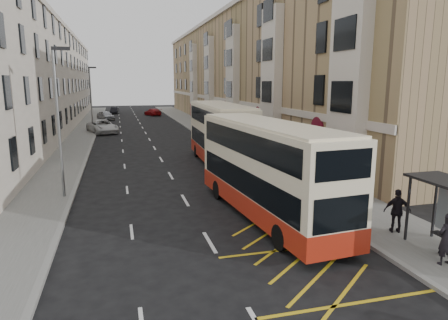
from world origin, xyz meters
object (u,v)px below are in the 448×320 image
object	(u,v)px
pedestrian_near	(446,239)
car_dark	(114,110)
white_van	(102,127)
street_lamp_near	(59,115)
street_lamp_far	(91,96)
pedestrian_far	(397,211)
double_decker_rear	(220,134)
car_red	(153,112)
car_silver	(106,115)
double_decker_front	(267,170)

from	to	relation	value
pedestrian_near	car_dark	world-z (taller)	pedestrian_near
white_van	street_lamp_near	bearing A→B (deg)	-110.15
white_van	street_lamp_far	bearing A→B (deg)	126.07
street_lamp_far	white_van	world-z (taller)	street_lamp_far
pedestrian_near	pedestrian_far	bearing A→B (deg)	-101.01
double_decker_rear	car_red	world-z (taller)	double_decker_rear
car_dark	pedestrian_near	bearing A→B (deg)	-75.26
pedestrian_far	white_van	size ratio (longest dim) A/B	0.31
street_lamp_near	car_silver	world-z (taller)	street_lamp_near
double_decker_front	white_van	bearing A→B (deg)	98.68
double_decker_rear	car_red	distance (m)	47.43
car_silver	car_dark	world-z (taller)	car_silver
double_decker_front	car_dark	xyz separation A→B (m)	(-7.12, 66.32, -1.67)
car_dark	car_red	world-z (taller)	car_red
double_decker_front	white_van	size ratio (longest dim) A/B	1.95
pedestrian_near	car_silver	xyz separation A→B (m)	(-12.55, 59.10, -0.29)
pedestrian_far	car_red	bearing A→B (deg)	-62.49
double_decker_rear	car_dark	bearing A→B (deg)	100.01
double_decker_front	car_red	xyz separation A→B (m)	(-0.11, 59.57, -1.66)
white_van	car_red	size ratio (longest dim) A/B	1.32
double_decker_front	car_silver	world-z (taller)	double_decker_front
car_dark	car_red	xyz separation A→B (m)	(7.01, -6.76, 0.01)
double_decker_rear	pedestrian_far	xyz separation A→B (m)	(3.56, -15.77, -1.32)
pedestrian_near	car_red	bearing A→B (deg)	-89.97
street_lamp_far	pedestrian_far	size ratio (longest dim) A/B	4.32
car_red	pedestrian_near	bearing A→B (deg)	72.90
street_lamp_near	street_lamp_far	world-z (taller)	same
car_silver	street_lamp_far	bearing A→B (deg)	-115.52
street_lamp_near	double_decker_rear	size ratio (longest dim) A/B	0.67
pedestrian_near	white_van	xyz separation A→B (m)	(-12.55, 41.47, -0.24)
pedestrian_far	double_decker_front	bearing A→B (deg)	-15.57
pedestrian_near	white_van	distance (m)	43.32
double_decker_front	car_silver	size ratio (longest dim) A/B	2.52
street_lamp_far	car_red	xyz separation A→B (m)	(9.55, 23.85, -3.98)
street_lamp_far	double_decker_front	distance (m)	37.07
pedestrian_far	car_dark	distance (m)	70.86
pedestrian_far	white_van	world-z (taller)	pedestrian_far
street_lamp_far	double_decker_front	xyz separation A→B (m)	(9.65, -35.71, -2.32)
street_lamp_near	pedestrian_near	bearing A→B (deg)	-41.93
double_decker_rear	car_red	bearing A→B (deg)	92.80
street_lamp_far	white_van	bearing A→B (deg)	-36.04
pedestrian_near	car_silver	size ratio (longest dim) A/B	0.40
street_lamp_near	car_red	distance (m)	54.84
car_dark	double_decker_rear	bearing A→B (deg)	-75.56
car_dark	street_lamp_far	bearing A→B (deg)	-88.69
car_dark	car_red	distance (m)	9.74
car_dark	white_van	bearing A→B (deg)	-86.48
pedestrian_near	car_silver	world-z (taller)	pedestrian_near
car_red	car_dark	bearing A→B (deg)	-64.61
street_lamp_far	car_red	size ratio (longest dim) A/B	1.77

